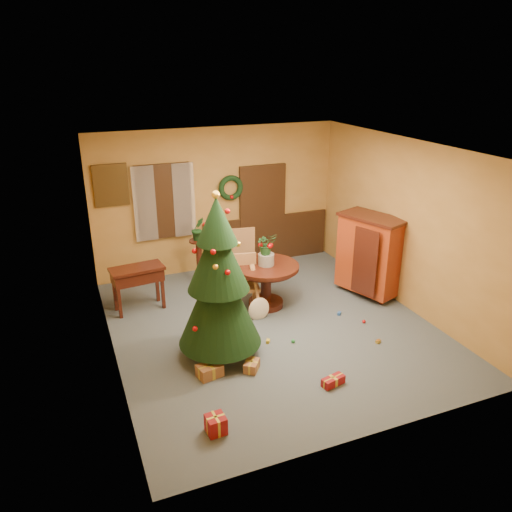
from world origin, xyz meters
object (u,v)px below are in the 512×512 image
chair_near (245,281)px  sideboard (370,253)px  dining_table (266,277)px  christmas_tree (218,282)px  writing_desk (138,278)px

chair_near → sideboard: 2.36m
dining_table → chair_near: chair_near is taller
dining_table → chair_near: bearing=174.8°
christmas_tree → sideboard: size_ratio=1.65×
writing_desk → sideboard: bearing=-13.2°
christmas_tree → sideboard: christmas_tree is taller
chair_near → writing_desk: bearing=158.7°
sideboard → dining_table: bearing=172.7°
writing_desk → christmas_tree: bearing=-65.6°
christmas_tree → sideboard: bearing=16.5°
dining_table → chair_near: (-0.38, 0.03, -0.02)m
sideboard → christmas_tree: bearing=-163.5°
writing_desk → dining_table: bearing=-18.5°
chair_near → writing_desk: chair_near is taller
writing_desk → sideboard: sideboard is taller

